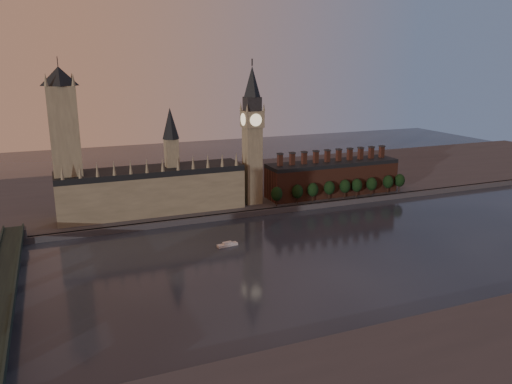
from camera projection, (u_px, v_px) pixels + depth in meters
ground at (308, 260)px, 281.84m from camera, size 900.00×900.00×0.00m
north_bank at (213, 186)px, 440.74m from camera, size 900.00×182.00×4.00m
palace_of_westminster at (153, 188)px, 355.63m from camera, size 130.00×30.30×74.00m
victoria_tower at (65, 140)px, 325.86m from camera, size 24.00×24.00×108.00m
big_ben at (252, 134)px, 369.65m from camera, size 15.00×15.00×107.00m
chimney_block at (332, 177)px, 405.18m from camera, size 110.00×25.00×37.00m
embankment_tree_0 at (277, 194)px, 371.21m from camera, size 8.60×8.60×14.88m
embankment_tree_1 at (297, 192)px, 378.08m from camera, size 8.60×8.60×14.88m
embankment_tree_2 at (313, 190)px, 383.33m from camera, size 8.60×8.60×14.88m
embankment_tree_3 at (329, 188)px, 389.09m from camera, size 8.60×8.60×14.88m
embankment_tree_4 at (345, 186)px, 394.05m from camera, size 8.60×8.60×14.88m
embankment_tree_5 at (357, 185)px, 397.22m from camera, size 8.60×8.60×14.88m
embankment_tree_6 at (372, 184)px, 401.46m from camera, size 8.60×8.60×14.88m
embankment_tree_7 at (388, 182)px, 408.90m from camera, size 8.60×8.60×14.88m
embankment_tree_8 at (400, 180)px, 413.75m from camera, size 8.60×8.60×14.88m
westminster_bridge at (2, 298)px, 220.68m from camera, size 14.00×200.00×11.55m
river_boat at (227, 244)px, 303.51m from camera, size 13.32×5.42×2.59m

